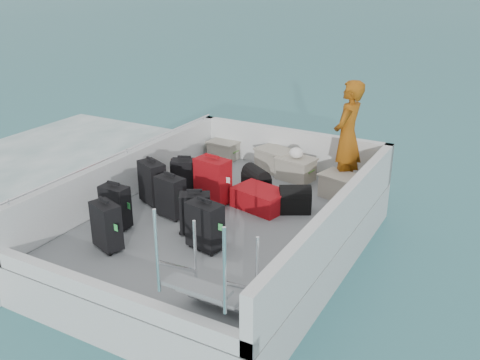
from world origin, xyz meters
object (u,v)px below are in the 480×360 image
object	(u,v)px
suitcase_4	(171,197)
suitcase_8	(260,199)
crate_2	(296,169)
crate_3	(341,187)
suitcase_2	(185,178)
suitcase_5	(213,181)
suitcase_1	(152,183)
suitcase_7	(195,214)
passenger	(347,137)
crate_0	(224,151)
suitcase_6	(205,226)
suitcase_3	(107,226)
crate_1	(275,161)
suitcase_0	(116,207)

from	to	relation	value
suitcase_4	suitcase_8	bearing A→B (deg)	52.88
crate_2	crate_3	bearing A→B (deg)	-22.05
suitcase_4	suitcase_2	bearing A→B (deg)	120.22
suitcase_2	suitcase_5	bearing A→B (deg)	-26.83
suitcase_1	suitcase_8	distance (m)	1.66
suitcase_1	suitcase_8	size ratio (longest dim) A/B	0.86
suitcase_7	passenger	size ratio (longest dim) A/B	0.32
suitcase_8	suitcase_1	bearing A→B (deg)	125.32
crate_0	suitcase_5	bearing A→B (deg)	-64.05
suitcase_6	suitcase_1	bearing A→B (deg)	162.53
crate_0	passenger	world-z (taller)	passenger
suitcase_5	crate_2	xyz separation A→B (m)	(0.73, 1.51, -0.18)
crate_0	suitcase_6	bearing A→B (deg)	-63.33
suitcase_3	crate_1	world-z (taller)	suitcase_3
suitcase_4	crate_2	world-z (taller)	suitcase_4
suitcase_7	crate_1	distance (m)	2.69
suitcase_4	crate_1	size ratio (longest dim) A/B	0.99
suitcase_5	suitcase_6	size ratio (longest dim) A/B	1.12
suitcase_6	crate_3	bearing A→B (deg)	79.13
suitcase_1	suitcase_2	distance (m)	0.56
suitcase_4	suitcase_0	bearing A→B (deg)	-114.31
suitcase_4	suitcase_8	xyz separation A→B (m)	(1.00, 0.89, -0.15)
suitcase_5	suitcase_8	xyz separation A→B (m)	(0.73, 0.17, -0.20)
suitcase_6	suitcase_2	bearing A→B (deg)	144.13
suitcase_3	crate_0	xyz separation A→B (m)	(-0.45, 3.70, -0.16)
suitcase_6	suitcase_8	distance (m)	1.46
suitcase_1	suitcase_6	distance (m)	1.67
passenger	suitcase_4	bearing A→B (deg)	-36.52
suitcase_7	suitcase_8	bearing A→B (deg)	39.46
suitcase_2	crate_2	xyz separation A→B (m)	(1.25, 1.49, -0.12)
suitcase_3	crate_3	xyz separation A→B (m)	(2.09, 3.03, -0.14)
suitcase_6	suitcase_7	size ratio (longest dim) A/B	1.10
suitcase_0	passenger	xyz separation A→B (m)	(2.33, 2.85, 0.59)
suitcase_0	suitcase_1	bearing A→B (deg)	93.62
suitcase_5	passenger	size ratio (longest dim) A/B	0.40
crate_1	passenger	world-z (taller)	passenger
suitcase_3	suitcase_2	bearing A→B (deg)	112.24
suitcase_2	suitcase_4	size ratio (longest dim) A/B	0.97
suitcase_4	suitcase_7	distance (m)	0.64
suitcase_6	crate_0	xyz separation A→B (m)	(-1.55, 3.09, -0.16)
suitcase_6	suitcase_7	world-z (taller)	suitcase_6
suitcase_4	crate_3	world-z (taller)	suitcase_4
crate_1	passenger	size ratio (longest dim) A/B	0.35
suitcase_0	suitcase_1	size ratio (longest dim) A/B	0.93
crate_0	suitcase_0	bearing A→B (deg)	-87.29
suitcase_2	crate_2	size ratio (longest dim) A/B	1.01
crate_1	suitcase_8	bearing A→B (deg)	-72.65
suitcase_3	crate_1	bearing A→B (deg)	98.65
suitcase_0	suitcase_8	xyz separation A→B (m)	(1.46, 1.55, -0.16)
crate_3	suitcase_4	bearing A→B (deg)	-136.12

